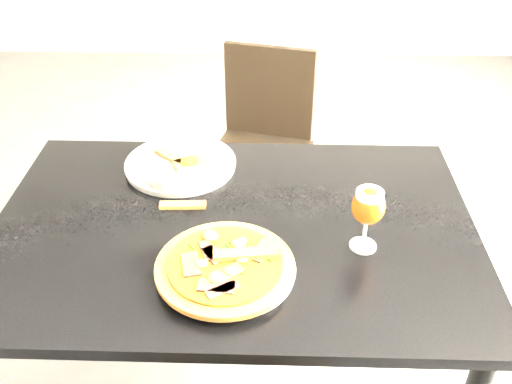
{
  "coord_description": "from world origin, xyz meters",
  "views": [
    {
      "loc": [
        0.26,
        -1.14,
        1.63
      ],
      "look_at": [
        0.23,
        -0.0,
        0.83
      ],
      "focal_mm": 40.0,
      "sensor_mm": 36.0,
      "label": 1
    }
  ],
  "objects_px": {
    "beer_glass": "(368,207)",
    "chair_far": "(262,144)",
    "dining_table": "(235,252)",
    "pizza": "(226,266)"
  },
  "relations": [
    {
      "from": "chair_far",
      "to": "pizza",
      "type": "bearing_deg",
      "value": -79.7
    },
    {
      "from": "dining_table",
      "to": "beer_glass",
      "type": "distance_m",
      "value": 0.38
    },
    {
      "from": "dining_table",
      "to": "pizza",
      "type": "height_order",
      "value": "pizza"
    },
    {
      "from": "dining_table",
      "to": "beer_glass",
      "type": "relative_size",
      "value": 7.41
    },
    {
      "from": "beer_glass",
      "to": "chair_far",
      "type": "bearing_deg",
      "value": 104.59
    },
    {
      "from": "dining_table",
      "to": "beer_glass",
      "type": "bearing_deg",
      "value": -13.52
    },
    {
      "from": "chair_far",
      "to": "beer_glass",
      "type": "relative_size",
      "value": 5.11
    },
    {
      "from": "beer_glass",
      "to": "dining_table",
      "type": "bearing_deg",
      "value": 166.16
    },
    {
      "from": "chair_far",
      "to": "beer_glass",
      "type": "xyz_separation_m",
      "value": [
        0.25,
        -0.97,
        0.41
      ]
    },
    {
      "from": "chair_far",
      "to": "beer_glass",
      "type": "distance_m",
      "value": 1.08
    }
  ]
}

